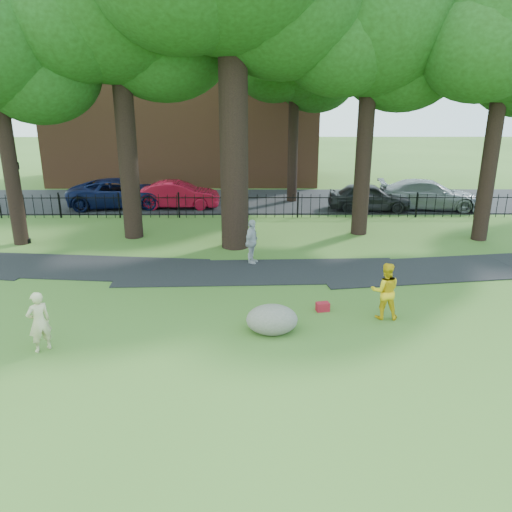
{
  "coord_description": "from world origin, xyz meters",
  "views": [
    {
      "loc": [
        0.73,
        -12.65,
        6.06
      ],
      "look_at": [
        0.82,
        2.0,
        1.23
      ],
      "focal_mm": 35.0,
      "sensor_mm": 36.0,
      "label": 1
    }
  ],
  "objects_px": {
    "lamppost": "(21,203)",
    "red_sedan": "(178,195)",
    "woman": "(39,322)",
    "man": "(385,291)",
    "boulder": "(272,318)"
  },
  "relations": [
    {
      "from": "lamppost",
      "to": "red_sedan",
      "type": "xyz_separation_m",
      "value": [
        5.48,
        6.7,
        -0.99
      ]
    },
    {
      "from": "woman",
      "to": "red_sedan",
      "type": "xyz_separation_m",
      "value": [
        1.12,
        15.92,
        -0.04
      ]
    },
    {
      "from": "man",
      "to": "boulder",
      "type": "distance_m",
      "value": 3.3
    },
    {
      "from": "red_sedan",
      "to": "man",
      "type": "bearing_deg",
      "value": -151.26
    },
    {
      "from": "lamppost",
      "to": "red_sedan",
      "type": "relative_size",
      "value": 0.79
    },
    {
      "from": "woman",
      "to": "lamppost",
      "type": "distance_m",
      "value": 10.24
    },
    {
      "from": "boulder",
      "to": "red_sedan",
      "type": "relative_size",
      "value": 0.31
    },
    {
      "from": "boulder",
      "to": "lamppost",
      "type": "distance_m",
      "value": 13.05
    },
    {
      "from": "lamppost",
      "to": "red_sedan",
      "type": "distance_m",
      "value": 8.71
    },
    {
      "from": "woman",
      "to": "lamppost",
      "type": "relative_size",
      "value": 0.44
    },
    {
      "from": "woman",
      "to": "man",
      "type": "relative_size",
      "value": 0.95
    },
    {
      "from": "woman",
      "to": "red_sedan",
      "type": "relative_size",
      "value": 0.35
    },
    {
      "from": "woman",
      "to": "man",
      "type": "height_order",
      "value": "man"
    },
    {
      "from": "red_sedan",
      "to": "lamppost",
      "type": "bearing_deg",
      "value": 140.7
    },
    {
      "from": "woman",
      "to": "man",
      "type": "distance_m",
      "value": 9.04
    }
  ]
}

